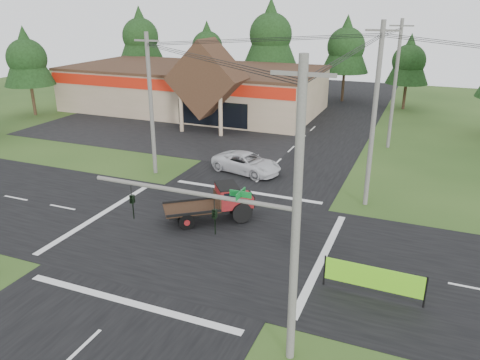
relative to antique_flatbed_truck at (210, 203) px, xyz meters
The scene contains 19 objects.
ground 2.25m from the antique_flatbed_truck, 79.73° to the right, with size 120.00×120.00×0.00m, color #274317.
road_ns 2.25m from the antique_flatbed_truck, 79.73° to the right, with size 12.00×120.00×0.02m, color black.
road_ew 2.25m from the antique_flatbed_truck, 79.73° to the right, with size 120.00×12.00×0.02m, color black.
parking_apron 21.89m from the antique_flatbed_truck, 128.64° to the left, with size 28.00×14.00×0.02m, color black.
cvs_building 31.67m from the antique_flatbed_truck, 119.05° to the left, with size 30.40×18.20×9.19m.
traffic_signal_mast 11.74m from the antique_flatbed_truck, 56.80° to the right, with size 8.12×0.24×7.00m.
utility_pole_nr 13.07m from the antique_flatbed_truck, 50.21° to the right, with size 2.00×0.30×11.00m.
utility_pole_nw 10.66m from the antique_flatbed_truck, 141.55° to the left, with size 2.00×0.30×10.50m.
utility_pole_ne 11.37m from the antique_flatbed_truck, 36.04° to the left, with size 2.00×0.30×11.50m.
utility_pole_n 22.23m from the antique_flatbed_truck, 67.42° to the left, with size 2.00×0.30×11.20m.
tree_row_a 48.75m from the antique_flatbed_truck, 127.91° to the left, with size 6.72×6.72×12.12m.
tree_row_b 44.98m from the antique_flatbed_truck, 116.12° to the left, with size 5.60×5.60×10.10m.
tree_row_c 40.96m from the antique_flatbed_truck, 103.87° to the left, with size 7.28×7.28×13.13m.
tree_row_d 40.56m from the antique_flatbed_truck, 89.50° to the left, with size 6.16×6.16×11.11m.
tree_row_e 39.29m from the antique_flatbed_truck, 77.63° to the left, with size 5.04×5.04×9.09m.
tree_side_w 36.87m from the antique_flatbed_truck, 150.27° to the left, with size 5.60×5.60×10.10m.
antique_flatbed_truck is the anchor object (origin of this frame).
roadside_banner 11.03m from the antique_flatbed_truck, 23.01° to the right, with size 4.51×0.13×1.54m, color #6AC91A, non-canonical shape.
white_pickup 8.94m from the antique_flatbed_truck, 97.23° to the left, with size 2.55×5.53×1.54m, color silver.
Camera 1 is at (11.10, -21.17, 12.36)m, focal length 35.00 mm.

